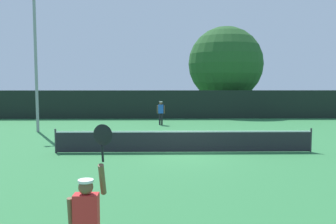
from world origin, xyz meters
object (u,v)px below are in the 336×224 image
player_serving (87,214)px  parked_car_far (261,103)px  player_receiving (161,111)px  tennis_ball (168,148)px  large_tree (226,64)px  parked_car_mid (229,104)px  light_pole (35,46)px  parked_car_near (188,104)px

player_serving → parked_car_far: 35.59m
player_serving → player_receiving: bearing=86.9°
tennis_ball → large_tree: large_tree is taller
player_receiving → parked_car_mid: bearing=-121.5°
light_pole → player_serving: bearing=-68.4°
light_pole → parked_car_mid: 21.99m
parked_car_near → parked_car_mid: size_ratio=1.00×
player_serving → tennis_ball: player_serving is taller
parked_car_near → light_pole: bearing=-123.6°
parked_car_near → parked_car_far: same height
player_serving → large_tree: bearing=75.8°
large_tree → player_receiving: bearing=-125.5°
player_serving → tennis_ball: 11.26m
tennis_ball → light_pole: bearing=144.8°
player_receiving → parked_car_far: size_ratio=0.39×
tennis_ball → light_pole: light_pole is taller
player_receiving → large_tree: bearing=-125.5°
light_pole → parked_car_near: 19.44m
light_pole → parked_car_far: light_pole is taller
player_receiving → light_pole: (-7.76, -3.43, 4.30)m
light_pole → parked_car_near: size_ratio=2.26×
parked_car_near → parked_car_mid: (4.36, -0.22, 0.00)m
player_receiving → parked_car_far: bearing=-130.2°
large_tree → parked_car_near: size_ratio=2.01×
player_receiving → tennis_ball: bearing=92.4°
player_serving → parked_car_mid: size_ratio=0.58×
player_serving → parked_car_mid: 33.28m
parked_car_far → light_pole: bearing=-144.8°
parked_car_near → parked_car_far: 8.22m
player_serving → parked_car_near: player_serving is taller
tennis_ball → parked_car_far: (10.73, 22.32, 0.74)m
parked_car_near → large_tree: bearing=-43.2°
tennis_ball → parked_car_far: 24.77m
tennis_ball → large_tree: 19.61m
light_pole → tennis_ball: bearing=-35.2°
light_pole → parked_car_far: 25.53m
parked_car_far → large_tree: bearing=-144.5°
player_serving → player_receiving: 20.33m
light_pole → parked_car_near: (10.71, 15.56, -4.58)m
light_pole → large_tree: light_pole is taller
player_serving → player_receiving: (1.09, 20.30, -0.02)m
player_serving → parked_car_far: player_serving is taller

